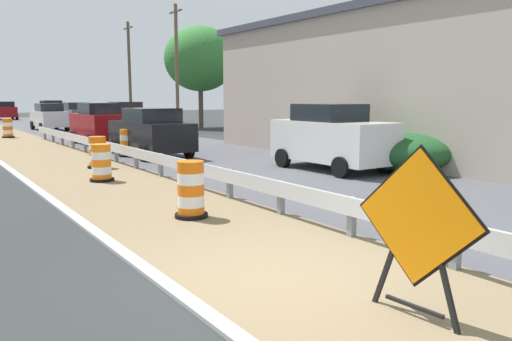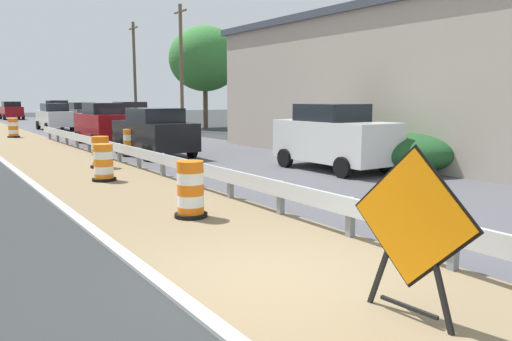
{
  "view_description": "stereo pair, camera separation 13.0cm",
  "coord_description": "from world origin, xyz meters",
  "px_view_note": "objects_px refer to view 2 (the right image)",
  "views": [
    {
      "loc": [
        -3.79,
        -5.05,
        2.39
      ],
      "look_at": [
        2.15,
        3.6,
        0.84
      ],
      "focal_mm": 34.92,
      "sensor_mm": 36.0,
      "label": 1
    },
    {
      "loc": [
        -3.68,
        -5.13,
        2.39
      ],
      "look_at": [
        2.15,
        3.6,
        0.84
      ],
      "focal_mm": 34.92,
      "sensor_mm": 36.0,
      "label": 2
    }
  ],
  "objects_px": {
    "traffic_barrel_close": "(104,164)",
    "utility_pole_mid": "(181,67)",
    "car_distant_b": "(11,110)",
    "car_distant_c": "(82,114)",
    "traffic_barrel_far": "(130,144)",
    "traffic_barrel_mid": "(101,154)",
    "car_trailing_far_lane": "(154,132)",
    "car_distant_a": "(131,118)",
    "traffic_barrel_nearest": "(191,192)",
    "traffic_barrel_farther": "(13,129)",
    "car_mid_far_lane": "(334,137)",
    "car_lead_far_lane": "(54,117)",
    "car_lead_near_lane": "(104,124)",
    "car_trailing_near_lane": "(58,111)",
    "utility_pole_far": "(135,73)",
    "warning_sign_diamond": "(411,225)",
    "utility_pole_near": "(406,56)"
  },
  "relations": [
    {
      "from": "car_distant_c",
      "to": "utility_pole_mid",
      "type": "bearing_deg",
      "value": 20.44
    },
    {
      "from": "traffic_barrel_close",
      "to": "utility_pole_mid",
      "type": "bearing_deg",
      "value": 58.35
    },
    {
      "from": "traffic_barrel_mid",
      "to": "car_mid_far_lane",
      "type": "distance_m",
      "value": 7.93
    },
    {
      "from": "car_lead_near_lane",
      "to": "car_distant_c",
      "type": "distance_m",
      "value": 17.65
    },
    {
      "from": "car_distant_c",
      "to": "car_mid_far_lane",
      "type": "bearing_deg",
      "value": 0.33
    },
    {
      "from": "traffic_barrel_mid",
      "to": "utility_pole_mid",
      "type": "bearing_deg",
      "value": 55.76
    },
    {
      "from": "traffic_barrel_mid",
      "to": "car_lead_far_lane",
      "type": "distance_m",
      "value": 21.77
    },
    {
      "from": "car_trailing_far_lane",
      "to": "traffic_barrel_mid",
      "type": "bearing_deg",
      "value": 128.1
    },
    {
      "from": "car_trailing_far_lane",
      "to": "car_distant_b",
      "type": "xyz_separation_m",
      "value": [
        0.28,
        40.79,
        -0.01
      ]
    },
    {
      "from": "traffic_barrel_farther",
      "to": "utility_pole_mid",
      "type": "bearing_deg",
      "value": -4.86
    },
    {
      "from": "traffic_barrel_farther",
      "to": "car_mid_far_lane",
      "type": "bearing_deg",
      "value": -71.94
    },
    {
      "from": "car_mid_far_lane",
      "to": "car_trailing_far_lane",
      "type": "relative_size",
      "value": 0.89
    },
    {
      "from": "traffic_barrel_nearest",
      "to": "car_trailing_far_lane",
      "type": "distance_m",
      "value": 11.01
    },
    {
      "from": "car_mid_far_lane",
      "to": "car_distant_b",
      "type": "xyz_separation_m",
      "value": [
        -3.12,
        47.88,
        -0.12
      ]
    },
    {
      "from": "traffic_barrel_close",
      "to": "car_lead_far_lane",
      "type": "bearing_deg",
      "value": 81.11
    },
    {
      "from": "traffic_barrel_mid",
      "to": "car_trailing_far_lane",
      "type": "relative_size",
      "value": 0.22
    },
    {
      "from": "car_trailing_far_lane",
      "to": "utility_pole_mid",
      "type": "xyz_separation_m",
      "value": [
        7.35,
        12.74,
        3.51
      ]
    },
    {
      "from": "car_distant_a",
      "to": "utility_pole_mid",
      "type": "xyz_separation_m",
      "value": [
        4.08,
        0.97,
        3.44
      ]
    },
    {
      "from": "car_distant_c",
      "to": "car_trailing_near_lane",
      "type": "bearing_deg",
      "value": -179.83
    },
    {
      "from": "car_trailing_near_lane",
      "to": "car_distant_b",
      "type": "xyz_separation_m",
      "value": [
        -3.05,
        8.07,
        -0.07
      ]
    },
    {
      "from": "car_lead_far_lane",
      "to": "car_distant_c",
      "type": "height_order",
      "value": "car_distant_c"
    },
    {
      "from": "car_trailing_far_lane",
      "to": "car_lead_far_lane",
      "type": "bearing_deg",
      "value": -0.87
    },
    {
      "from": "traffic_barrel_nearest",
      "to": "traffic_barrel_close",
      "type": "xyz_separation_m",
      "value": [
        -0.11,
        5.37,
        -0.03
      ]
    },
    {
      "from": "traffic_barrel_mid",
      "to": "car_lead_far_lane",
      "type": "xyz_separation_m",
      "value": [
        3.06,
        21.54,
        0.49
      ]
    },
    {
      "from": "traffic_barrel_nearest",
      "to": "utility_pole_near",
      "type": "height_order",
      "value": "utility_pole_near"
    },
    {
      "from": "traffic_barrel_mid",
      "to": "car_distant_a",
      "type": "distance_m",
      "value": 15.34
    },
    {
      "from": "car_lead_far_lane",
      "to": "car_distant_b",
      "type": "height_order",
      "value": "car_lead_far_lane"
    },
    {
      "from": "car_distant_a",
      "to": "car_distant_c",
      "type": "distance_m",
      "value": 11.86
    },
    {
      "from": "warning_sign_diamond",
      "to": "traffic_barrel_mid",
      "type": "height_order",
      "value": "warning_sign_diamond"
    },
    {
      "from": "car_lead_far_lane",
      "to": "car_distant_b",
      "type": "relative_size",
      "value": 1.12
    },
    {
      "from": "traffic_barrel_mid",
      "to": "car_trailing_far_lane",
      "type": "xyz_separation_m",
      "value": [
        2.88,
        2.28,
        0.5
      ]
    },
    {
      "from": "traffic_barrel_mid",
      "to": "car_trailing_far_lane",
      "type": "height_order",
      "value": "car_trailing_far_lane"
    },
    {
      "from": "car_distant_a",
      "to": "utility_pole_far",
      "type": "bearing_deg",
      "value": 159.07
    },
    {
      "from": "car_distant_b",
      "to": "car_distant_c",
      "type": "xyz_separation_m",
      "value": [
        3.05,
        -17.16,
        0.01
      ]
    },
    {
      "from": "traffic_barrel_farther",
      "to": "utility_pole_far",
      "type": "bearing_deg",
      "value": 36.88
    },
    {
      "from": "traffic_barrel_farther",
      "to": "car_distant_b",
      "type": "relative_size",
      "value": 0.27
    },
    {
      "from": "traffic_barrel_far",
      "to": "car_distant_b",
      "type": "height_order",
      "value": "car_distant_b"
    },
    {
      "from": "utility_pole_near",
      "to": "warning_sign_diamond",
      "type": "bearing_deg",
      "value": -139.77
    },
    {
      "from": "car_lead_near_lane",
      "to": "car_trailing_near_lane",
      "type": "distance_m",
      "value": 26.62
    },
    {
      "from": "traffic_barrel_farther",
      "to": "car_distant_a",
      "type": "relative_size",
      "value": 0.24
    },
    {
      "from": "traffic_barrel_mid",
      "to": "car_distant_c",
      "type": "height_order",
      "value": "car_distant_c"
    },
    {
      "from": "traffic_barrel_mid",
      "to": "traffic_barrel_nearest",
      "type": "bearing_deg",
      "value": -94.41
    },
    {
      "from": "car_distant_a",
      "to": "car_distant_c",
      "type": "bearing_deg",
      "value": -179.14
    },
    {
      "from": "traffic_barrel_nearest",
      "to": "traffic_barrel_far",
      "type": "xyz_separation_m",
      "value": [
        2.61,
        10.77,
        -0.01
      ]
    },
    {
      "from": "warning_sign_diamond",
      "to": "car_trailing_near_lane",
      "type": "bearing_deg",
      "value": -102.76
    },
    {
      "from": "traffic_barrel_nearest",
      "to": "car_distant_a",
      "type": "height_order",
      "value": "car_distant_a"
    },
    {
      "from": "utility_pole_far",
      "to": "traffic_barrel_farther",
      "type": "bearing_deg",
      "value": -143.12
    },
    {
      "from": "car_mid_far_lane",
      "to": "car_trailing_far_lane",
      "type": "bearing_deg",
      "value": -154.72
    },
    {
      "from": "car_distant_a",
      "to": "utility_pole_near",
      "type": "bearing_deg",
      "value": 14.81
    },
    {
      "from": "traffic_barrel_far",
      "to": "utility_pole_mid",
      "type": "xyz_separation_m",
      "value": [
        8.24,
        12.39,
        3.99
      ]
    }
  ]
}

